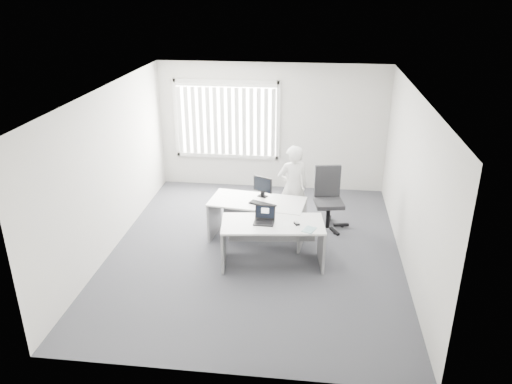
# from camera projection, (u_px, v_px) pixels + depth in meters

# --- Properties ---
(ground) EXTENTS (6.00, 6.00, 0.00)m
(ground) POSITION_uv_depth(u_px,v_px,m) (255.00, 251.00, 8.76)
(ground) COLOR #45454B
(ground) RESTS_ON ground
(wall_back) EXTENTS (5.00, 0.02, 2.80)m
(wall_back) POSITION_uv_depth(u_px,v_px,m) (272.00, 127.00, 10.95)
(wall_back) COLOR beige
(wall_back) RESTS_ON ground
(wall_front) EXTENTS (5.00, 0.02, 2.80)m
(wall_front) POSITION_uv_depth(u_px,v_px,m) (223.00, 275.00, 5.47)
(wall_front) COLOR beige
(wall_front) RESTS_ON ground
(wall_left) EXTENTS (0.02, 6.00, 2.80)m
(wall_left) POSITION_uv_depth(u_px,v_px,m) (110.00, 170.00, 8.48)
(wall_left) COLOR beige
(wall_left) RESTS_ON ground
(wall_right) EXTENTS (0.02, 6.00, 2.80)m
(wall_right) POSITION_uv_depth(u_px,v_px,m) (411.00, 183.00, 7.93)
(wall_right) COLOR beige
(wall_right) RESTS_ON ground
(ceiling) EXTENTS (5.00, 6.00, 0.02)m
(ceiling) POSITION_uv_depth(u_px,v_px,m) (255.00, 92.00, 7.66)
(ceiling) COLOR white
(ceiling) RESTS_ON wall_back
(window) EXTENTS (2.32, 0.06, 1.76)m
(window) POSITION_uv_depth(u_px,v_px,m) (227.00, 120.00, 10.96)
(window) COLOR silver
(window) RESTS_ON wall_back
(blinds) EXTENTS (2.20, 0.10, 1.50)m
(blinds) POSITION_uv_depth(u_px,v_px,m) (226.00, 122.00, 10.92)
(blinds) COLOR white
(blinds) RESTS_ON wall_back
(desk_near) EXTENTS (1.74, 0.96, 0.76)m
(desk_near) POSITION_uv_depth(u_px,v_px,m) (273.00, 234.00, 8.16)
(desk_near) COLOR white
(desk_near) RESTS_ON ground
(desk_far) EXTENTS (1.76, 0.99, 0.76)m
(desk_far) POSITION_uv_depth(u_px,v_px,m) (257.00, 212.00, 8.94)
(desk_far) COLOR white
(desk_far) RESTS_ON ground
(office_chair) EXTENTS (0.78, 0.78, 1.18)m
(office_chair) POSITION_uv_depth(u_px,v_px,m) (328.00, 209.00, 9.49)
(office_chair) COLOR black
(office_chair) RESTS_ON ground
(person) EXTENTS (0.70, 0.58, 1.64)m
(person) POSITION_uv_depth(u_px,v_px,m) (293.00, 187.00, 9.29)
(person) COLOR silver
(person) RESTS_ON ground
(laptop) EXTENTS (0.34, 0.30, 0.26)m
(laptop) POSITION_uv_depth(u_px,v_px,m) (264.00, 216.00, 8.01)
(laptop) COLOR black
(laptop) RESTS_ON desk_near
(paper_sheet) EXTENTS (0.27, 0.19, 0.00)m
(paper_sheet) POSITION_uv_depth(u_px,v_px,m) (291.00, 224.00, 8.04)
(paper_sheet) COLOR white
(paper_sheet) RESTS_ON desk_near
(mouse) EXTENTS (0.11, 0.13, 0.05)m
(mouse) POSITION_uv_depth(u_px,v_px,m) (297.00, 223.00, 8.01)
(mouse) COLOR #B3B3B5
(mouse) RESTS_ON paper_sheet
(booklet) EXTENTS (0.24, 0.28, 0.01)m
(booklet) POSITION_uv_depth(u_px,v_px,m) (309.00, 230.00, 7.84)
(booklet) COLOR white
(booklet) RESTS_ON desk_near
(keyboard) EXTENTS (0.50, 0.34, 0.02)m
(keyboard) POSITION_uv_depth(u_px,v_px,m) (263.00, 204.00, 8.70)
(keyboard) COLOR black
(keyboard) RESTS_ON desk_far
(monitor) EXTENTS (0.39, 0.27, 0.38)m
(monitor) POSITION_uv_depth(u_px,v_px,m) (263.00, 187.00, 8.97)
(monitor) COLOR black
(monitor) RESTS_ON desk_far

